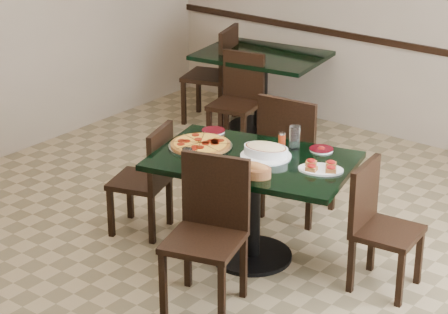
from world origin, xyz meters
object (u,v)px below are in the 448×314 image
Objects in this scene: main_table at (253,183)px; chair_right at (377,220)px; chair_near at (209,224)px; back_chair_left at (218,69)px; bread_basket at (254,170)px; pepperoni_pizza at (200,145)px; back_table at (261,77)px; bruschetta_platter at (321,167)px; back_chair_near at (239,96)px; lasagna_casserole at (266,150)px; chair_left at (149,175)px; chair_far at (293,150)px.

main_table is 0.87m from chair_right.
chair_near is (0.11, -0.60, -0.03)m from main_table.
chair_right is at bearing 38.97° from back_chair_left.
pepperoni_pizza is at bearing 150.12° from bread_basket.
pepperoni_pizza is (1.04, -2.19, 0.24)m from back_table.
bread_basket reaches higher than chair_right.
main_table and back_table have the same top height.
back_chair_left is 2.71× the size of bruschetta_platter.
bruschetta_platter is at bearing 98.76° from chair_right.
main_table is at bearing 97.46° from chair_right.
lasagna_casserole is at bearing -58.96° from back_chair_near.
back_table is 1.46× the size of back_chair_near.
back_table is 0.50m from back_chair_near.
back_chair_left is 3.06m from bruschetta_platter.
lasagna_casserole reaches higher than pepperoni_pizza.
bread_basket is at bearing 117.01° from chair_right.
back_chair_left is (-2.74, 1.83, 0.07)m from chair_right.
bread_basket is (1.63, -2.36, 0.27)m from back_table.
chair_left is 1.86m from back_chair_near.
main_table is 1.75× the size of chair_right.
chair_right is 3.24× the size of bread_basket.
chair_far reaches higher than lasagna_casserole.
chair_near is at bearing -141.94° from bruschetta_platter.
chair_left is 0.86× the size of back_chair_left.
back_chair_near is at bearing 37.48° from back_chair_left.
bread_basket is at bearing 25.18° from back_chair_left.
back_chair_near is (-0.53, 1.78, 0.03)m from chair_left.
lasagna_casserole is at bearing 77.75° from chair_near.
chair_left is 3.17× the size of bread_basket.
chair_right is 2.40× the size of bruschetta_platter.
back_chair_left is 2.57m from pepperoni_pizza.
back_chair_near is 0.67m from back_chair_left.
chair_right reaches higher than back_table.
bread_basket is (-0.67, -0.43, 0.32)m from chair_right.
chair_far is 2.80× the size of bruschetta_platter.
chair_near reaches higher than lasagna_casserole.
bread_basket is at bearing -16.82° from pepperoni_pizza.
back_chair_left is at bearing 123.04° from lasagna_casserole.
bruschetta_platter is (0.87, 0.16, 0.01)m from pepperoni_pizza.
main_table is 0.61m from chair_near.
back_chair_near is (-1.22, 0.95, -0.08)m from chair_far.
back_chair_left is (-1.07, 2.17, 0.08)m from chair_left.
chair_left is 1.35m from bruschetta_platter.
chair_left reaches higher than main_table.
chair_far reaches higher than main_table.
chair_near is at bearing 131.60° from chair_right.
chair_far is 2.22m from back_chair_left.
lasagna_casserole is 1.32× the size of bread_basket.
chair_left is 0.95× the size of back_chair_near.
bread_basket is (0.31, -0.92, 0.23)m from chair_far.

